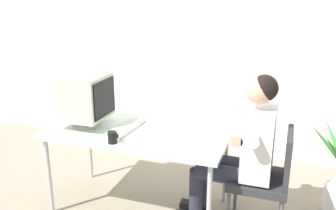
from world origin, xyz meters
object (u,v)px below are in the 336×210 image
Objects in this scene: person_seated at (243,147)px; desk_mug at (113,137)px; desk at (139,136)px; keyboard at (127,127)px; office_chair at (267,175)px; crt_monitor at (85,97)px.

person_seated is 13.98× the size of desk_mug.
keyboard is at bearing 177.99° from desk.
desk_mug is (-0.95, -0.33, 0.08)m from person_seated.
person_seated is (0.86, 0.03, 0.02)m from desk.
desk is 0.13m from keyboard.
office_chair is (1.17, 0.02, -0.26)m from keyboard.
person_seated is at bearing -180.00° from office_chair.
keyboard is 0.31m from desk_mug.
office_chair is 9.39× the size of desk_mug.
crt_monitor is 1.61m from office_chair.
desk is 0.56m from crt_monitor.
keyboard is 1.20m from office_chair.
office_chair is at bearing 15.94° from desk_mug.
desk is 3.34× the size of crt_monitor.
person_seated reaches higher than desk_mug.
desk is 1.75× the size of office_chair.
office_chair is at bearing 2.16° from crt_monitor.
desk is at bearing -178.59° from office_chair.
office_chair is (1.06, 0.03, -0.19)m from desk.
crt_monitor is 0.35× the size of person_seated.
desk_mug is (-0.08, -0.30, 0.09)m from desk.
person_seated reaches higher than keyboard.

